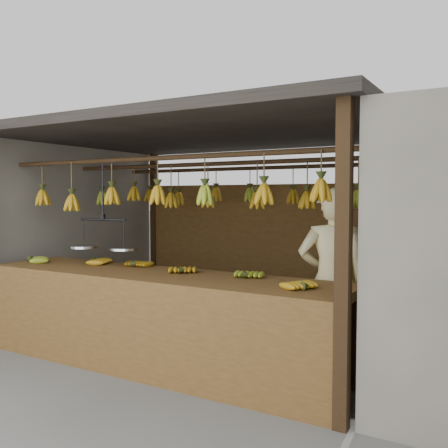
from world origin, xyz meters
The scene contains 8 objects.
ground centered at (0.00, 0.00, 0.00)m, with size 80.00×80.00×0.00m, color #5B5B57.
stall centered at (0.00, 0.33, 1.97)m, with size 4.30×3.30×2.40m.
neighbor_left centered at (-3.60, 0.00, 1.15)m, with size 3.00×3.00×2.30m, color slate.
counter centered at (0.08, -1.23, 0.71)m, with size 3.76×0.86×0.96m.
hanging_bananas centered at (0.00, 0.00, 1.62)m, with size 3.58×2.25×0.40m.
balance_scale centered at (-0.71, -1.00, 1.13)m, with size 0.81×0.36×0.92m.
vendor centered at (1.60, -0.49, 0.86)m, with size 0.62×0.41×1.71m, color beige.
bag_bundles centered at (1.94, 1.35, 0.99)m, with size 0.08×0.26×1.34m.
Camera 1 is at (3.01, -4.86, 1.63)m, focal length 40.00 mm.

